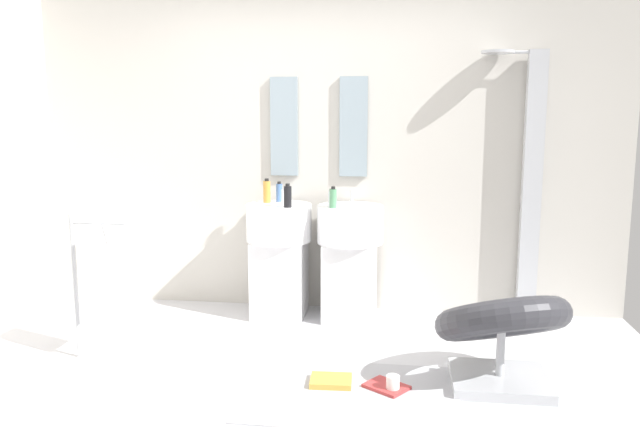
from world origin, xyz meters
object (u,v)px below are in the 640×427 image
object	(u,v)px
soap_bottle_amber	(267,191)
magazine_red	(386,386)
pedestal_sink_left	(279,254)
soap_bottle_clear	(331,199)
coffee_mug	(393,384)
soap_bottle_green	(333,198)
soap_bottle_white	(331,198)
lounge_chair	(502,328)
magazine_ochre	(331,381)
pedestal_sink_right	(350,256)
shower_column	(530,181)
soap_bottle_blue	(279,192)
soap_bottle_black	(288,196)
towel_rack	(96,265)

from	to	relation	value
soap_bottle_amber	magazine_red	bearing A→B (deg)	-53.39
pedestal_sink_left	soap_bottle_clear	distance (m)	0.63
coffee_mug	soap_bottle_green	bearing A→B (deg)	112.51
soap_bottle_white	soap_bottle_green	world-z (taller)	soap_bottle_green
lounge_chair	magazine_ochre	world-z (taller)	lounge_chair
pedestal_sink_right	soap_bottle_green	bearing A→B (deg)	-128.98
shower_column	magazine_red	size ratio (longest dim) A/B	8.79
soap_bottle_amber	soap_bottle_clear	size ratio (longest dim) A/B	1.39
lounge_chair	soap_bottle_green	bearing A→B (deg)	138.93
soap_bottle_white	soap_bottle_blue	bearing A→B (deg)	157.97
lounge_chair	soap_bottle_amber	world-z (taller)	soap_bottle_amber
pedestal_sink_left	soap_bottle_green	bearing A→B (deg)	-17.94
soap_bottle_clear	soap_bottle_black	bearing A→B (deg)	-168.48
pedestal_sink_left	coffee_mug	size ratio (longest dim) A/B	10.50
pedestal_sink_right	shower_column	distance (m)	1.48
magazine_ochre	magazine_red	size ratio (longest dim) A/B	1.04
shower_column	lounge_chair	world-z (taller)	shower_column
soap_bottle_blue	soap_bottle_amber	world-z (taller)	soap_bottle_amber
soap_bottle_black	soap_bottle_amber	bearing A→B (deg)	132.25
lounge_chair	soap_bottle_black	world-z (taller)	soap_bottle_black
towel_rack	magazine_red	size ratio (longest dim) A/B	4.07
magazine_ochre	soap_bottle_amber	distance (m)	1.75
coffee_mug	soap_bottle_blue	bearing A→B (deg)	123.20
pedestal_sink_right	soap_bottle_clear	size ratio (longest dim) A/B	7.26
soap_bottle_amber	soap_bottle_clear	bearing A→B (deg)	-17.40
pedestal_sink_left	soap_bottle_amber	bearing A→B (deg)	144.75
soap_bottle_black	soap_bottle_green	size ratio (longest dim) A/B	1.11
coffee_mug	soap_bottle_green	distance (m)	1.54
towel_rack	soap_bottle_white	distance (m)	1.74
pedestal_sink_right	soap_bottle_black	xyz separation A→B (m)	(-0.46, -0.15, 0.48)
lounge_chair	soap_bottle_blue	xyz separation A→B (m)	(-1.56, 1.24, 0.62)
pedestal_sink_right	lounge_chair	distance (m)	1.48
soap_bottle_white	soap_bottle_amber	xyz separation A→B (m)	(-0.52, 0.11, 0.03)
magazine_red	lounge_chair	bearing A→B (deg)	48.42
magazine_red	pedestal_sink_right	bearing A→B (deg)	139.58
magazine_ochre	soap_bottle_clear	xyz separation A→B (m)	(-0.14, 1.15, 0.93)
pedestal_sink_right	towel_rack	bearing A→B (deg)	-146.12
soap_bottle_amber	soap_bottle_black	bearing A→B (deg)	-47.75
soap_bottle_black	soap_bottle_amber	world-z (taller)	soap_bottle_amber
magazine_red	soap_bottle_white	size ratio (longest dim) A/B	1.82
soap_bottle_white	soap_bottle_green	xyz separation A→B (m)	(0.03, -0.11, 0.02)
pedestal_sink_right	magazine_red	world-z (taller)	pedestal_sink_right
shower_column	lounge_chair	xyz separation A→B (m)	(-0.37, -1.30, -0.73)
pedestal_sink_left	soap_bottle_amber	size ratio (longest dim) A/B	5.23
soap_bottle_blue	magazine_ochre	bearing A→B (deg)	-67.27
shower_column	soap_bottle_blue	bearing A→B (deg)	-178.42
pedestal_sink_left	soap_bottle_blue	xyz separation A→B (m)	(-0.02, 0.14, 0.47)
pedestal_sink_left	soap_bottle_clear	bearing A→B (deg)	-11.85
towel_rack	soap_bottle_clear	world-z (taller)	soap_bottle_clear
shower_column	soap_bottle_clear	bearing A→B (deg)	-169.13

